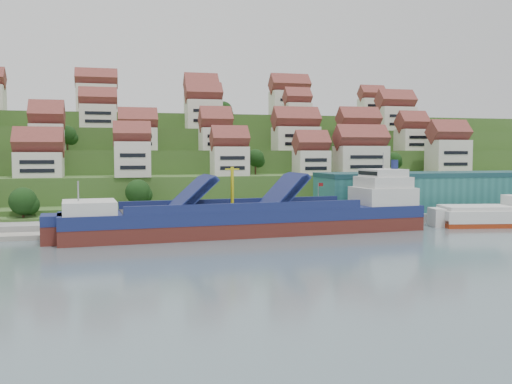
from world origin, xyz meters
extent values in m
plane|color=slate|center=(0.00, 0.00, 0.00)|extent=(300.00, 300.00, 0.00)
cube|color=gray|center=(20.00, 15.00, 1.10)|extent=(180.00, 14.00, 2.20)
cube|color=#2D4C1E|center=(0.00, 86.00, 2.00)|extent=(260.00, 128.00, 4.00)
cube|color=#2D4C1E|center=(0.00, 91.00, 5.50)|extent=(260.00, 118.00, 11.00)
cube|color=#2D4C1E|center=(0.00, 99.00, 9.00)|extent=(260.00, 102.00, 18.00)
cube|color=#2D4C1E|center=(0.00, 107.00, 12.50)|extent=(260.00, 86.00, 25.00)
cube|color=#2D4C1E|center=(0.00, 116.00, 15.50)|extent=(260.00, 68.00, 31.00)
cube|color=beige|center=(-47.76, 39.82, 14.24)|extent=(11.85, 8.57, 6.47)
cube|color=beige|center=(-24.28, 35.07, 15.60)|extent=(9.19, 7.03, 9.20)
cube|color=beige|center=(2.10, 37.09, 14.99)|extent=(9.73, 7.62, 7.99)
cube|color=beige|center=(26.48, 38.41, 14.46)|extent=(9.34, 7.73, 6.92)
cube|color=beige|center=(41.82, 38.06, 15.14)|extent=(14.73, 8.26, 8.27)
cube|color=beige|center=(72.55, 40.62, 16.11)|extent=(11.74, 8.31, 10.22)
cube|color=beige|center=(-46.94, 53.33, 21.65)|extent=(9.07, 8.98, 7.31)
cube|color=beige|center=(-21.79, 55.81, 21.34)|extent=(10.92, 7.90, 6.67)
cube|color=beige|center=(1.04, 52.70, 21.37)|extent=(9.13, 8.56, 6.73)
cube|color=beige|center=(27.08, 54.55, 21.70)|extent=(13.95, 8.36, 7.39)
cube|color=beige|center=(49.09, 55.80, 22.00)|extent=(13.00, 8.18, 7.99)
cube|color=beige|center=(67.78, 54.49, 21.54)|extent=(9.30, 8.04, 7.07)
cube|color=beige|center=(-33.29, 69.88, 28.68)|extent=(11.21, 7.30, 7.36)
cube|color=beige|center=(0.10, 69.22, 29.72)|extent=(11.35, 7.79, 9.45)
cube|color=beige|center=(32.61, 69.81, 29.60)|extent=(8.56, 7.14, 9.19)
cube|color=beige|center=(70.60, 71.46, 29.34)|extent=(12.91, 8.47, 8.68)
cube|color=beige|center=(-34.04, 89.41, 35.90)|extent=(13.61, 7.51, 9.79)
cube|color=beige|center=(2.07, 86.83, 35.26)|extent=(11.48, 8.15, 8.51)
cube|color=beige|center=(36.12, 89.65, 35.67)|extent=(14.10, 8.73, 9.33)
cube|color=beige|center=(70.83, 91.28, 34.77)|extent=(9.68, 7.05, 7.54)
ellipsoid|color=#163712|center=(-23.33, 26.29, 7.63)|extent=(6.27, 6.27, 6.27)
ellipsoid|color=#163712|center=(55.34, 43.11, 15.03)|extent=(4.85, 4.85, 4.85)
ellipsoid|color=#163712|center=(11.14, 43.66, 15.84)|extent=(5.04, 5.04, 5.04)
ellipsoid|color=#163712|center=(46.22, 59.83, 24.03)|extent=(5.06, 5.06, 5.06)
ellipsoid|color=#163712|center=(-51.72, 59.38, 21.41)|extent=(5.13, 5.13, 5.13)
ellipsoid|color=#163712|center=(-41.91, 57.97, 22.52)|extent=(5.43, 5.43, 5.43)
ellipsoid|color=#163712|center=(7.44, 73.21, 31.53)|extent=(6.22, 6.22, 6.22)
ellipsoid|color=#163712|center=(32.87, 75.94, 29.73)|extent=(5.53, 5.53, 5.53)
ellipsoid|color=#163712|center=(38.33, 73.97, 29.24)|extent=(4.66, 4.66, 4.66)
ellipsoid|color=#163712|center=(-49.02, 19.00, 6.52)|extent=(6.21, 6.21, 6.21)
ellipsoid|color=#163712|center=(-36.82, 19.00, 5.01)|extent=(4.25, 4.25, 4.25)
cube|color=#256562|center=(52.00, 17.00, 7.20)|extent=(60.00, 15.00, 10.00)
cylinder|color=gray|center=(18.00, 10.00, 6.20)|extent=(0.16, 0.16, 8.00)
cube|color=maroon|center=(18.60, 10.00, 9.80)|extent=(1.20, 0.05, 0.80)
cube|color=#511E19|center=(-1.19, -0.39, 1.00)|extent=(78.26, 16.96, 4.98)
cube|color=navy|center=(-1.19, -0.39, 4.28)|extent=(78.27, 17.07, 2.59)
cube|color=silver|center=(-33.97, -2.52, 6.77)|extent=(10.67, 11.97, 2.59)
cube|color=#262628|center=(-3.17, -0.52, 5.57)|extent=(50.33, 13.36, 0.30)
cube|color=navy|center=(-14.10, -1.23, 8.96)|extent=(8.15, 11.45, 6.88)
cube|color=navy|center=(5.77, 0.06, 8.96)|extent=(7.78, 11.43, 7.27)
cylinder|color=gold|center=(-5.16, -0.65, 9.95)|extent=(0.74, 0.74, 8.96)
cube|color=silver|center=(30.60, 1.67, 7.47)|extent=(12.66, 12.10, 3.98)
cube|color=silver|center=(30.60, 1.67, 10.65)|extent=(10.59, 10.78, 2.49)
cube|color=silver|center=(30.60, 1.67, 12.74)|extent=(8.53, 9.46, 1.79)
cylinder|color=navy|center=(33.58, 1.87, 14.63)|extent=(1.69, 1.69, 2.19)
cube|color=maroon|center=(58.72, -0.99, 0.54)|extent=(28.20, 14.44, 2.33)
cube|color=silver|center=(58.72, -0.99, 2.51)|extent=(28.22, 14.54, 2.87)
cube|color=silver|center=(58.72, -0.99, 4.30)|extent=(26.71, 13.23, 1.08)
camera|label=1|loc=(-29.84, -117.29, 17.48)|focal=40.00mm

